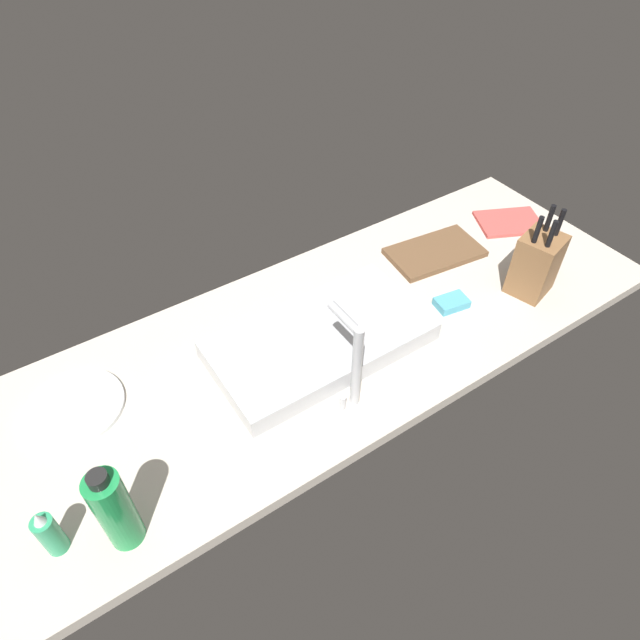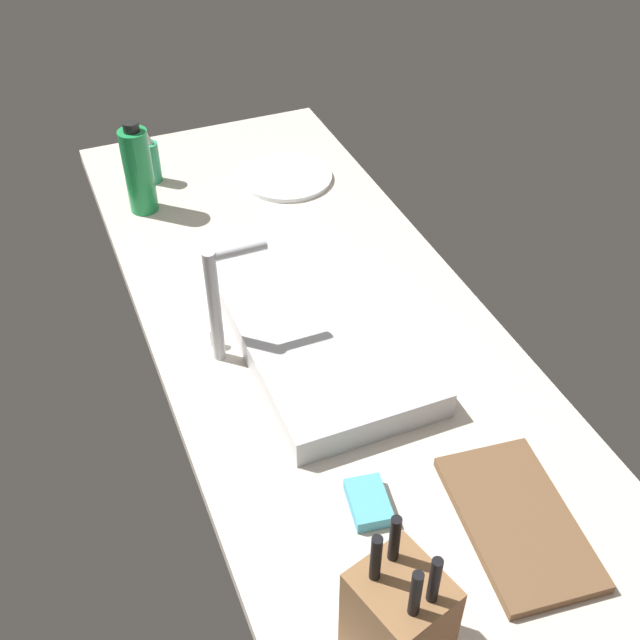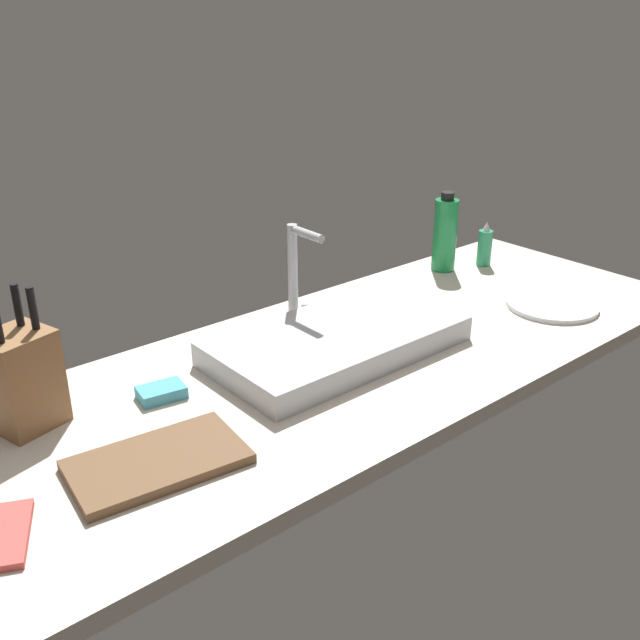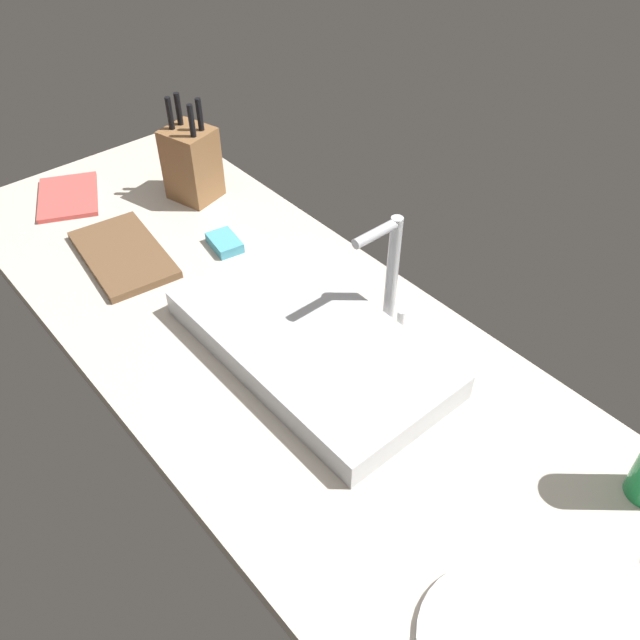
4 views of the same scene
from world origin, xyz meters
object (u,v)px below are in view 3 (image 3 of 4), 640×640
at_px(cutting_board, 158,462).
at_px(soap_bottle, 485,246).
at_px(dish_sponge, 161,392).
at_px(faucet, 296,268).
at_px(dinner_plate, 552,305).
at_px(knife_block, 22,378).
at_px(sink_basin, 337,341).
at_px(water_bottle, 445,234).

height_order(cutting_board, soap_bottle, soap_bottle).
bearing_deg(cutting_board, dish_sponge, 59.54).
relative_size(faucet, dish_sponge, 2.75).
height_order(faucet, cutting_board, faucet).
xyz_separation_m(soap_bottle, dish_sponge, (-1.11, -0.08, -0.05)).
bearing_deg(dinner_plate, knife_block, 166.08).
bearing_deg(dish_sponge, knife_block, 163.12).
relative_size(cutting_board, dinner_plate, 1.25).
bearing_deg(dinner_plate, faucet, 149.02).
xyz_separation_m(sink_basin, soap_bottle, (0.72, 0.16, 0.03)).
bearing_deg(water_bottle, faucet, -177.04).
height_order(knife_block, water_bottle, knife_block).
bearing_deg(soap_bottle, faucet, 178.07).
relative_size(soap_bottle, dish_sponge, 1.48).
relative_size(faucet, dinner_plate, 1.07).
height_order(knife_block, soap_bottle, knife_block).
height_order(water_bottle, dish_sponge, water_bottle).
bearing_deg(knife_block, cutting_board, -82.35).
height_order(soap_bottle, dinner_plate, soap_bottle).
bearing_deg(sink_basin, dish_sponge, 169.71).
bearing_deg(faucet, dish_sponge, -165.98).
bearing_deg(faucet, cutting_board, -150.54).
bearing_deg(knife_block, sink_basin, -28.22).
xyz_separation_m(dinner_plate, dish_sponge, (-0.99, 0.23, 0.01)).
relative_size(faucet, soap_bottle, 1.85).
bearing_deg(knife_block, water_bottle, -12.44).
bearing_deg(sink_basin, soap_bottle, 12.26).
bearing_deg(knife_block, faucet, -12.40).
bearing_deg(soap_bottle, dish_sponge, -175.72).
xyz_separation_m(faucet, soap_bottle, (0.69, -0.02, -0.09)).
distance_m(knife_block, cutting_board, 0.31).
bearing_deg(dish_sponge, water_bottle, 7.79).
xyz_separation_m(knife_block, dinner_plate, (1.23, -0.30, -0.09)).
distance_m(knife_block, dinner_plate, 1.27).
distance_m(faucet, water_bottle, 0.57).
height_order(faucet, dish_sponge, faucet).
bearing_deg(knife_block, dish_sponge, -32.33).
bearing_deg(water_bottle, sink_basin, -160.73).
xyz_separation_m(knife_block, dish_sponge, (0.23, -0.07, -0.08)).
xyz_separation_m(sink_basin, dinner_plate, (0.59, -0.16, -0.02)).
relative_size(cutting_board, water_bottle, 1.26).
bearing_deg(soap_bottle, water_bottle, 156.63).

